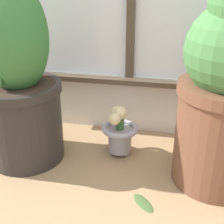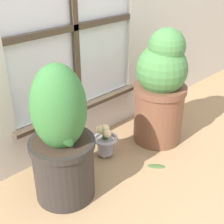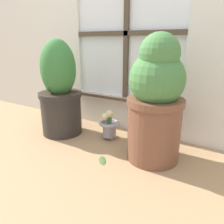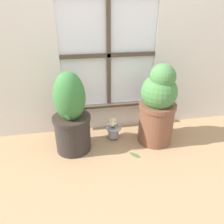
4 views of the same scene
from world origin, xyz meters
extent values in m
plane|color=tan|center=(0.00, 0.00, 0.00)|extent=(10.00, 10.00, 0.00)
cube|color=silver|center=(0.00, 0.51, 0.14)|extent=(0.91, 0.05, 0.28)
cube|color=white|center=(0.00, 0.52, 0.77)|extent=(0.91, 0.02, 0.98)
cube|color=#4C3D2D|center=(0.00, 0.50, 0.77)|extent=(0.04, 0.02, 0.98)
cube|color=#4C3D2D|center=(0.00, 0.50, 0.77)|extent=(0.91, 0.02, 0.04)
cube|color=#4C3D2D|center=(0.00, 0.47, 0.26)|extent=(0.97, 0.06, 0.02)
cylinder|color=#2D2826|center=(-0.39, 0.15, 0.17)|extent=(0.31, 0.31, 0.34)
cylinder|color=#2D2826|center=(-0.39, 0.15, 0.32)|extent=(0.33, 0.33, 0.03)
cylinder|color=#38281E|center=(-0.39, 0.15, 0.33)|extent=(0.29, 0.29, 0.01)
ellipsoid|color=#387538|center=(-0.39, 0.15, 0.52)|extent=(0.26, 0.26, 0.43)
ellipsoid|color=#387538|center=(-0.43, 0.07, 0.44)|extent=(0.12, 0.08, 0.18)
cylinder|color=brown|center=(0.39, 0.15, 0.20)|extent=(0.32, 0.32, 0.39)
cylinder|color=brown|center=(0.39, 0.15, 0.37)|extent=(0.34, 0.34, 0.04)
cylinder|color=#38281E|center=(0.39, 0.15, 0.39)|extent=(0.30, 0.30, 0.01)
sphere|color=#477F42|center=(0.39, 0.15, 0.51)|extent=(0.32, 0.32, 0.32)
sphere|color=#477F42|center=(0.40, 0.13, 0.65)|extent=(0.23, 0.23, 0.23)
ellipsoid|color=#477F42|center=(0.40, 0.05, 0.49)|extent=(0.18, 0.05, 0.20)
sphere|color=#99939E|center=(0.00, 0.29, 0.01)|extent=(0.02, 0.02, 0.02)
sphere|color=#99939E|center=(-0.03, 0.24, 0.01)|extent=(0.02, 0.02, 0.02)
sphere|color=#99939E|center=(0.03, 0.24, 0.01)|extent=(0.02, 0.02, 0.02)
cylinder|color=#99939E|center=(0.00, 0.25, 0.07)|extent=(0.10, 0.10, 0.10)
torus|color=#99939E|center=(0.00, 0.25, 0.12)|extent=(0.16, 0.16, 0.02)
cylinder|color=#386633|center=(0.00, 0.25, 0.15)|extent=(0.03, 0.03, 0.06)
sphere|color=beige|center=(0.00, 0.25, 0.20)|extent=(0.06, 0.06, 0.06)
sphere|color=beige|center=(-0.02, 0.27, 0.19)|extent=(0.06, 0.06, 0.06)
sphere|color=beige|center=(-0.02, 0.22, 0.19)|extent=(0.05, 0.05, 0.05)
ellipsoid|color=#476633|center=(0.14, -0.05, 0.00)|extent=(0.10, 0.11, 0.01)
camera|label=1|loc=(0.20, -0.91, 0.75)|focal=50.00mm
camera|label=2|loc=(-1.11, -0.93, 1.18)|focal=50.00mm
camera|label=3|loc=(0.82, -1.04, 0.71)|focal=35.00mm
camera|label=4|loc=(-0.34, -1.54, 1.22)|focal=35.00mm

